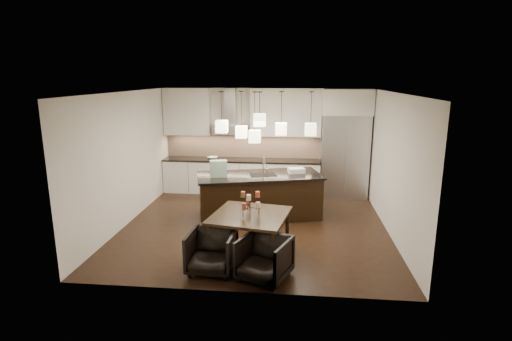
# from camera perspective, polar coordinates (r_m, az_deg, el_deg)

# --- Properties ---
(floor) EXTENTS (5.50, 5.50, 0.02)m
(floor) POSITION_cam_1_polar(r_m,az_deg,el_deg) (8.65, -0.13, -7.80)
(floor) COLOR black
(floor) RESTS_ON ground
(ceiling) EXTENTS (5.50, 5.50, 0.02)m
(ceiling) POSITION_cam_1_polar(r_m,az_deg,el_deg) (8.07, -0.15, 11.21)
(ceiling) COLOR white
(ceiling) RESTS_ON wall_back
(wall_back) EXTENTS (5.50, 0.02, 2.80)m
(wall_back) POSITION_cam_1_polar(r_m,az_deg,el_deg) (10.95, 1.35, 4.36)
(wall_back) COLOR silver
(wall_back) RESTS_ON ground
(wall_front) EXTENTS (5.50, 0.02, 2.80)m
(wall_front) POSITION_cam_1_polar(r_m,az_deg,el_deg) (5.60, -3.05, -4.49)
(wall_front) COLOR silver
(wall_front) RESTS_ON ground
(wall_left) EXTENTS (0.02, 5.50, 2.80)m
(wall_left) POSITION_cam_1_polar(r_m,az_deg,el_deg) (8.96, -18.00, 1.67)
(wall_left) COLOR silver
(wall_left) RESTS_ON ground
(wall_right) EXTENTS (0.02, 5.50, 2.80)m
(wall_right) POSITION_cam_1_polar(r_m,az_deg,el_deg) (8.43, 18.87, 0.90)
(wall_right) COLOR silver
(wall_right) RESTS_ON ground
(refrigerator) EXTENTS (1.20, 0.72, 2.15)m
(refrigerator) POSITION_cam_1_polar(r_m,az_deg,el_deg) (10.68, 12.49, 2.04)
(refrigerator) COLOR #B7B7BA
(refrigerator) RESTS_ON floor
(fridge_panel) EXTENTS (1.26, 0.72, 0.65)m
(fridge_panel) POSITION_cam_1_polar(r_m,az_deg,el_deg) (10.50, 12.88, 9.55)
(fridge_panel) COLOR silver
(fridge_panel) RESTS_ON refrigerator
(lower_cabinets) EXTENTS (4.21, 0.62, 0.88)m
(lower_cabinets) POSITION_cam_1_polar(r_m,az_deg,el_deg) (10.89, -2.10, -0.86)
(lower_cabinets) COLOR silver
(lower_cabinets) RESTS_ON floor
(countertop) EXTENTS (4.21, 0.66, 0.04)m
(countertop) POSITION_cam_1_polar(r_m,az_deg,el_deg) (10.79, -2.12, 1.51)
(countertop) COLOR black
(countertop) RESTS_ON lower_cabinets
(backsplash) EXTENTS (4.21, 0.02, 0.63)m
(backsplash) POSITION_cam_1_polar(r_m,az_deg,el_deg) (11.01, -1.92, 3.54)
(backsplash) COLOR tan
(backsplash) RESTS_ON countertop
(upper_cab_left) EXTENTS (1.25, 0.35, 1.25)m
(upper_cab_left) POSITION_cam_1_polar(r_m,az_deg,el_deg) (11.03, -9.78, 8.29)
(upper_cab_left) COLOR silver
(upper_cab_left) RESTS_ON wall_back
(upper_cab_right) EXTENTS (1.85, 0.35, 1.25)m
(upper_cab_right) POSITION_cam_1_polar(r_m,az_deg,el_deg) (10.64, 4.29, 8.27)
(upper_cab_right) COLOR silver
(upper_cab_right) RESTS_ON wall_back
(hood_canopy) EXTENTS (0.90, 0.52, 0.24)m
(hood_canopy) POSITION_cam_1_polar(r_m,az_deg,el_deg) (10.74, -3.71, 5.88)
(hood_canopy) COLOR #B7B7BA
(hood_canopy) RESTS_ON wall_back
(hood_chimney) EXTENTS (0.30, 0.28, 0.96)m
(hood_chimney) POSITION_cam_1_polar(r_m,az_deg,el_deg) (10.79, -3.66, 9.12)
(hood_chimney) COLOR #B7B7BA
(hood_chimney) RESTS_ON hood_canopy
(fruit_bowl) EXTENTS (0.33, 0.33, 0.06)m
(fruit_bowl) POSITION_cam_1_polar(r_m,az_deg,el_deg) (10.86, -6.21, 1.80)
(fruit_bowl) COLOR silver
(fruit_bowl) RESTS_ON countertop
(island_body) EXTENTS (2.84, 1.71, 0.93)m
(island_body) POSITION_cam_1_polar(r_m,az_deg,el_deg) (9.00, 0.48, -3.74)
(island_body) COLOR black
(island_body) RESTS_ON floor
(island_top) EXTENTS (2.94, 1.82, 0.04)m
(island_top) POSITION_cam_1_polar(r_m,az_deg,el_deg) (8.87, 0.49, -0.73)
(island_top) COLOR black
(island_top) RESTS_ON island_body
(faucet) EXTENTS (0.17, 0.27, 0.40)m
(faucet) POSITION_cam_1_polar(r_m,az_deg,el_deg) (8.94, 1.05, 0.85)
(faucet) COLOR silver
(faucet) RESTS_ON island_top
(tote_bag) EXTENTS (0.40, 0.28, 0.36)m
(tote_bag) POSITION_cam_1_polar(r_m,az_deg,el_deg) (8.68, -5.39, 0.27)
(tote_bag) COLOR #226239
(tote_bag) RESTS_ON island_top
(food_container) EXTENTS (0.41, 0.34, 0.11)m
(food_container) POSITION_cam_1_polar(r_m,az_deg,el_deg) (9.07, 5.77, 0.01)
(food_container) COLOR silver
(food_container) RESTS_ON island_top
(dining_table) EXTENTS (1.48, 1.48, 0.76)m
(dining_table) POSITION_cam_1_polar(r_m,az_deg,el_deg) (7.14, -0.85, -9.14)
(dining_table) COLOR black
(dining_table) RESTS_ON floor
(candelabra) EXTENTS (0.43, 0.43, 0.45)m
(candelabra) POSITION_cam_1_polar(r_m,az_deg,el_deg) (6.93, -0.87, -4.52)
(candelabra) COLOR black
(candelabra) RESTS_ON dining_table
(candle_a) EXTENTS (0.09, 0.09, 0.10)m
(candle_a) POSITION_cam_1_polar(r_m,az_deg,el_deg) (6.91, 0.26, -4.96)
(candle_a) COLOR beige
(candle_a) RESTS_ON candelabra
(candle_b) EXTENTS (0.09, 0.09, 0.10)m
(candle_b) POSITION_cam_1_polar(r_m,az_deg,el_deg) (7.08, -1.13, -4.51)
(candle_b) COLOR #D6462F
(candle_b) RESTS_ON candelabra
(candle_c) EXTENTS (0.09, 0.09, 0.10)m
(candle_c) POSITION_cam_1_polar(r_m,az_deg,el_deg) (6.86, -1.74, -5.11)
(candle_c) COLOR brown
(candle_c) RESTS_ON candelabra
(candle_d) EXTENTS (0.09, 0.09, 0.10)m
(candle_d) POSITION_cam_1_polar(r_m,az_deg,el_deg) (6.95, 0.23, -3.43)
(candle_d) COLOR #D6462F
(candle_d) RESTS_ON candelabra
(candle_e) EXTENTS (0.09, 0.09, 0.10)m
(candle_e) POSITION_cam_1_polar(r_m,az_deg,el_deg) (6.95, -1.87, -3.43)
(candle_e) COLOR brown
(candle_e) RESTS_ON candelabra
(candle_f) EXTENTS (0.09, 0.09, 0.10)m
(candle_f) POSITION_cam_1_polar(r_m,az_deg,el_deg) (6.77, -1.04, -3.90)
(candle_f) COLOR beige
(candle_f) RESTS_ON candelabra
(armchair_left) EXTENTS (0.78, 0.80, 0.69)m
(armchair_left) POSITION_cam_1_polar(r_m,az_deg,el_deg) (6.63, -6.33, -11.40)
(armchair_left) COLOR black
(armchair_left) RESTS_ON floor
(armchair_right) EXTENTS (0.96, 0.97, 0.68)m
(armchair_right) POSITION_cam_1_polar(r_m,az_deg,el_deg) (6.37, 1.18, -12.43)
(armchair_right) COLOR black
(armchair_right) RESTS_ON floor
(pendant_a) EXTENTS (0.24, 0.24, 0.26)m
(pendant_a) POSITION_cam_1_polar(r_m,az_deg,el_deg) (8.60, -4.92, 6.27)
(pendant_a) COLOR #FFF5BD
(pendant_a) RESTS_ON ceiling
(pendant_b) EXTENTS (0.24, 0.24, 0.26)m
(pendant_b) POSITION_cam_1_polar(r_m,az_deg,el_deg) (8.83, -2.09, 5.52)
(pendant_b) COLOR #FFF5BD
(pendant_b) RESTS_ON ceiling
(pendant_c) EXTENTS (0.24, 0.24, 0.26)m
(pendant_c) POSITION_cam_1_polar(r_m,az_deg,el_deg) (8.44, 0.52, 7.22)
(pendant_c) COLOR #FFF5BD
(pendant_c) RESTS_ON ceiling
(pendant_d) EXTENTS (0.24, 0.24, 0.26)m
(pendant_d) POSITION_cam_1_polar(r_m,az_deg,el_deg) (8.69, 3.62, 5.94)
(pendant_d) COLOR #FFF5BD
(pendant_d) RESTS_ON ceiling
(pendant_e) EXTENTS (0.24, 0.24, 0.26)m
(pendant_e) POSITION_cam_1_polar(r_m,az_deg,el_deg) (8.61, 7.79, 5.84)
(pendant_e) COLOR #FFF5BD
(pendant_e) RESTS_ON ceiling
(pendant_f) EXTENTS (0.24, 0.24, 0.26)m
(pendant_f) POSITION_cam_1_polar(r_m,az_deg,el_deg) (8.53, -0.18, 4.90)
(pendant_f) COLOR #FFF5BD
(pendant_f) RESTS_ON ceiling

